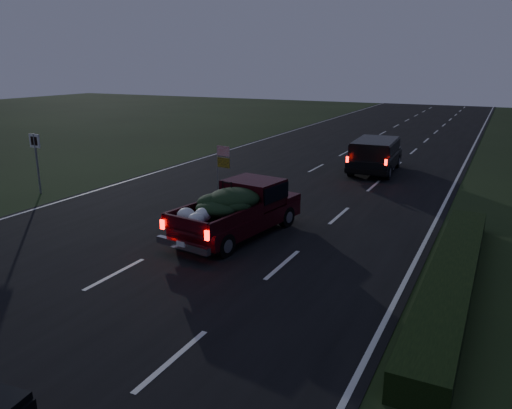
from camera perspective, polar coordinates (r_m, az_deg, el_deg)
The scene contains 6 objects.
ground at distance 13.43m, azimuth -15.79°, elevation -7.71°, with size 120.00×120.00×0.00m, color black.
road_asphalt at distance 13.43m, azimuth -15.80°, elevation -7.67°, with size 14.00×120.00×0.02m, color black.
hedge_row at distance 12.95m, azimuth 21.47°, elevation -7.71°, with size 1.00×10.00×0.60m, color black.
route_sign at distance 22.31m, azimuth -23.84°, elevation 5.29°, with size 0.55×0.08×2.50m.
pickup_truck at distance 15.51m, azimuth -2.02°, elevation -0.27°, with size 2.45×4.93×2.48m.
lead_suv at distance 25.30m, azimuth 13.47°, elevation 5.82°, with size 2.20×4.75×1.34m.
Camera 1 is at (8.54, -8.95, 5.24)m, focal length 35.00 mm.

